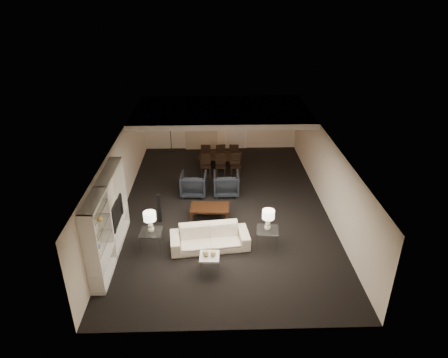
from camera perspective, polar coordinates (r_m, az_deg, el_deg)
name	(u,v)px	position (r m, az deg, el deg)	size (l,w,h in m)	color
floor	(224,207)	(14.04, 0.00, -4.02)	(11.00, 11.00, 0.00)	black
ceiling	(224,140)	(12.95, 0.00, 5.55)	(7.00, 11.00, 0.02)	silver
wall_back	(221,123)	(18.55, -0.50, 8.05)	(7.00, 0.02, 2.50)	beige
wall_front	(231,288)	(8.85, 1.07, -15.26)	(7.00, 0.02, 2.50)	beige
wall_left	(120,176)	(13.81, -14.68, 0.37)	(0.02, 11.00, 2.50)	beige
wall_right	(327,174)	(13.99, 14.49, 0.74)	(0.02, 11.00, 2.50)	beige
ceiling_soffit	(221,111)	(16.29, -0.36, 9.64)	(7.00, 4.00, 0.20)	silver
curtains	(201,124)	(18.49, -3.31, 7.78)	(1.50, 0.12, 2.40)	beige
door	(236,127)	(18.61, 1.68, 7.45)	(0.90, 0.05, 2.10)	silver
painting	(266,116)	(18.58, 6.07, 8.90)	(0.95, 0.04, 0.65)	#142D38
media_unit	(108,220)	(11.59, -16.28, -5.64)	(0.38, 3.40, 2.35)	white
pendant_light	(229,123)	(16.45, 0.70, 8.05)	(0.52, 0.52, 0.24)	#D8591E
sofa	(210,238)	(11.89, -2.06, -8.39)	(2.30, 0.90, 0.67)	beige
coffee_table	(210,213)	(13.29, -2.03, -4.82)	(1.26, 0.74, 0.45)	black
armchair_left	(194,184)	(14.69, -4.37, -0.72)	(0.92, 0.94, 0.86)	black
armchair_right	(226,184)	(14.68, 0.32, -0.66)	(0.92, 0.94, 0.86)	black
side_table_left	(152,240)	(12.05, -10.25, -8.56)	(0.63, 0.63, 0.59)	silver
side_table_right	(267,238)	(12.02, 6.16, -8.38)	(0.63, 0.63, 0.59)	white
table_lamp_left	(150,222)	(11.71, -10.50, -6.07)	(0.36, 0.36, 0.65)	beige
table_lamp_right	(268,220)	(11.67, 6.31, -5.87)	(0.36, 0.36, 0.65)	#F1EDCB
marble_table	(210,264)	(11.05, -2.07, -11.97)	(0.53, 0.53, 0.53)	silver
gold_gourd_a	(206,253)	(10.84, -2.64, -10.54)	(0.17, 0.17, 0.17)	tan
gold_gourd_b	(213,253)	(10.85, -1.56, -10.58)	(0.15, 0.15, 0.15)	#D7C272
television	(113,213)	(12.05, -15.54, -4.70)	(0.15, 1.18, 0.68)	black
vase_blue	(97,246)	(10.68, -17.66, -9.09)	(0.16, 0.16, 0.17)	blue
vase_amber	(99,218)	(10.82, -17.36, -5.36)	(0.16, 0.16, 0.17)	gold
floor_speaker	(159,208)	(13.17, -9.23, -4.13)	(0.11, 0.11, 1.00)	black
dining_table	(220,162)	(16.70, -0.53, 2.39)	(1.74, 0.97, 0.61)	black
chair_nl	(206,166)	(16.04, -2.62, 1.90)	(0.42, 0.42, 0.91)	black
chair_nm	(221,166)	(16.04, -0.48, 1.92)	(0.42, 0.42, 0.91)	black
chair_nr	(236,165)	(16.07, 1.66, 1.95)	(0.42, 0.42, 0.91)	black
chair_fl	(206,153)	(17.23, -2.57, 3.70)	(0.42, 0.42, 0.91)	black
chair_fm	(220,153)	(17.23, -0.57, 3.73)	(0.42, 0.42, 0.91)	black
chair_fr	(234,153)	(17.25, 1.42, 3.75)	(0.42, 0.42, 0.91)	black
floor_lamp	(170,133)	(18.49, -7.65, 6.50)	(0.25, 0.25, 1.74)	black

